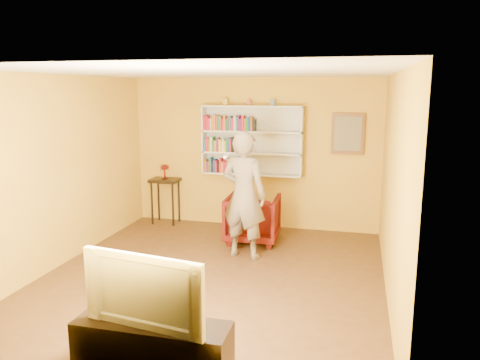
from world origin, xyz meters
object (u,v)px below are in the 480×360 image
object	(u,v)px
armchair	(253,218)
tv_cabinet	(153,349)
person	(244,195)
ruby_lustre	(165,169)
bookshelf	(253,140)
television	(150,287)
console_table	(165,186)

from	to	relation	value
armchair	tv_cabinet	bearing A→B (deg)	87.07
person	tv_cabinet	bearing A→B (deg)	101.59
ruby_lustre	tv_cabinet	bearing A→B (deg)	-68.26
bookshelf	person	xyz separation A→B (m)	(0.23, -1.58, -0.64)
television	person	bearing A→B (deg)	97.17
ruby_lustre	person	bearing A→B (deg)	-37.22
bookshelf	console_table	distance (m)	1.87
person	tv_cabinet	xyz separation A→B (m)	(-0.07, -3.08, -0.71)
bookshelf	person	world-z (taller)	bookshelf
console_table	ruby_lustre	distance (m)	0.34
bookshelf	television	xyz separation A→B (m)	(0.15, -4.66, -0.77)
armchair	tv_cabinet	world-z (taller)	armchair
ruby_lustre	television	bearing A→B (deg)	-68.26
armchair	television	distance (m)	3.86
armchair	person	world-z (taller)	person
ruby_lustre	person	distance (m)	2.35
armchair	television	bearing A→B (deg)	87.07
bookshelf	person	bearing A→B (deg)	-81.78
person	television	world-z (taller)	person
person	television	xyz separation A→B (m)	(-0.07, -3.08, -0.13)
console_table	ruby_lustre	bearing A→B (deg)	-33.69
bookshelf	ruby_lustre	xyz separation A→B (m)	(-1.64, -0.16, -0.55)
armchair	tv_cabinet	distance (m)	3.84
console_table	tv_cabinet	xyz separation A→B (m)	(1.79, -4.50, -0.46)
console_table	television	distance (m)	4.85
bookshelf	console_table	bearing A→B (deg)	-174.44
armchair	bookshelf	bearing A→B (deg)	-79.13
bookshelf	person	distance (m)	1.72
bookshelf	console_table	xyz separation A→B (m)	(-1.64, -0.16, -0.89)
person	ruby_lustre	bearing A→B (deg)	-24.28
ruby_lustre	tv_cabinet	world-z (taller)	ruby_lustre
armchair	ruby_lustre	bearing A→B (deg)	-22.18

